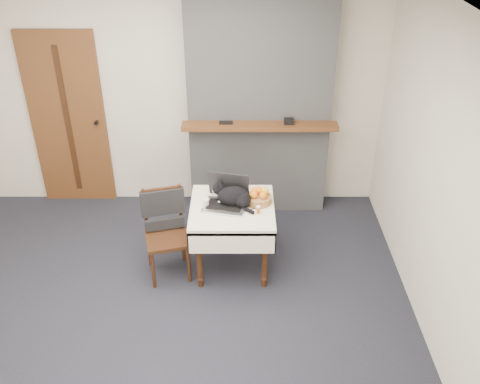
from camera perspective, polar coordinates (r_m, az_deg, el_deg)
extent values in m
plane|color=black|center=(4.90, -8.38, -12.90)|extent=(4.50, 4.50, 0.00)
cube|color=beige|center=(5.90, -6.89, 10.32)|extent=(4.50, 0.02, 2.60)
cube|color=beige|center=(4.34, 21.00, 0.23)|extent=(0.02, 4.00, 2.60)
cube|color=white|center=(3.62, -11.65, 18.13)|extent=(4.50, 4.00, 0.02)
cube|color=brown|center=(6.24, -17.84, 7.24)|extent=(0.82, 0.05, 2.00)
cube|color=#341D0E|center=(6.21, -17.91, 7.13)|extent=(0.06, 0.01, 1.70)
cylinder|color=black|center=(6.11, -15.07, 7.17)|extent=(0.04, 0.06, 0.04)
cube|color=gray|center=(5.72, 2.08, 9.85)|extent=(1.50, 0.30, 2.60)
cube|color=brown|center=(5.57, 2.11, 7.03)|extent=(1.62, 0.18, 0.05)
cube|color=black|center=(5.56, -1.52, 7.41)|extent=(0.14, 0.04, 0.03)
cube|color=black|center=(5.57, 5.24, 7.52)|extent=(0.10, 0.07, 0.06)
cylinder|color=#341D0E|center=(4.95, -4.36, -7.11)|extent=(0.06, 0.06, 0.64)
sphere|color=#341D0E|center=(5.10, -4.25, -9.22)|extent=(0.07, 0.07, 0.07)
cylinder|color=#341D0E|center=(4.94, 2.65, -7.12)|extent=(0.06, 0.06, 0.64)
sphere|color=#341D0E|center=(5.10, 2.58, -9.24)|extent=(0.07, 0.07, 0.07)
cylinder|color=#341D0E|center=(5.43, -3.95, -3.18)|extent=(0.06, 0.06, 0.64)
sphere|color=#341D0E|center=(5.57, -3.86, -5.21)|extent=(0.07, 0.07, 0.07)
cylinder|color=#341D0E|center=(5.43, 2.40, -3.18)|extent=(0.06, 0.06, 0.64)
sphere|color=#341D0E|center=(5.56, 2.34, -5.22)|extent=(0.07, 0.07, 0.07)
cube|color=#F3E4CE|center=(4.98, -0.85, -1.82)|extent=(0.78, 0.78, 0.06)
cube|color=#F3E4CE|center=(4.72, -0.89, -5.49)|extent=(0.78, 0.01, 0.22)
cube|color=#F3E4CE|center=(5.36, -0.78, -0.55)|extent=(0.78, 0.01, 0.22)
cube|color=#F3E4CE|center=(5.06, -5.21, -2.85)|extent=(0.01, 0.78, 0.22)
cube|color=#F3E4CE|center=(5.05, 3.54, -2.86)|extent=(0.01, 0.78, 0.22)
cube|color=#B7B7BC|center=(4.94, -1.65, -1.56)|extent=(0.44, 0.35, 0.02)
cube|color=black|center=(4.93, -1.66, -1.43)|extent=(0.35, 0.25, 0.00)
cube|color=black|center=(4.99, -1.22, 0.81)|extent=(0.39, 0.15, 0.27)
cube|color=#98C2DF|center=(4.99, -1.23, 0.79)|extent=(0.36, 0.13, 0.24)
ellipsoid|color=black|center=(4.93, -0.70, -0.44)|extent=(0.34, 0.27, 0.19)
ellipsoid|color=black|center=(4.91, 0.29, -0.82)|extent=(0.21, 0.22, 0.15)
sphere|color=black|center=(4.96, -2.32, 0.33)|extent=(0.14, 0.14, 0.11)
ellipsoid|color=white|center=(4.98, -2.70, 0.14)|extent=(0.06, 0.07, 0.05)
ellipsoid|color=white|center=(4.99, -2.01, -0.53)|extent=(0.07, 0.08, 0.08)
cone|color=black|center=(4.90, -2.38, 0.68)|extent=(0.05, 0.05, 0.05)
cone|color=black|center=(4.95, -2.10, 1.03)|extent=(0.05, 0.05, 0.05)
cylinder|color=black|center=(4.87, 0.73, -1.88)|extent=(0.15, 0.13, 0.03)
sphere|color=white|center=(4.98, -2.21, -1.13)|extent=(0.04, 0.04, 0.04)
sphere|color=white|center=(5.04, -1.90, -0.72)|extent=(0.04, 0.04, 0.04)
cylinder|color=silver|center=(4.95, -3.70, -1.16)|extent=(0.07, 0.07, 0.08)
cylinder|color=#B44416|center=(4.85, 1.96, -1.95)|extent=(0.03, 0.03, 0.06)
cylinder|color=white|center=(4.83, 1.97, -1.58)|extent=(0.04, 0.04, 0.01)
cylinder|color=#A57842|center=(5.00, 2.02, -0.77)|extent=(0.24, 0.24, 0.07)
sphere|color=orange|center=(4.94, 1.49, -0.29)|extent=(0.07, 0.07, 0.07)
sphere|color=orange|center=(4.94, 2.50, -0.35)|extent=(0.07, 0.07, 0.07)
sphere|color=orange|center=(5.01, 2.02, 0.17)|extent=(0.07, 0.07, 0.07)
sphere|color=yellow|center=(5.00, 2.69, 0.06)|extent=(0.07, 0.07, 0.07)
sphere|color=orange|center=(5.00, 1.58, 0.12)|extent=(0.07, 0.07, 0.07)
cube|color=black|center=(4.97, 1.42, -1.38)|extent=(0.14, 0.03, 0.01)
cube|color=#341D0E|center=(5.07, -7.79, -4.92)|extent=(0.47, 0.47, 0.04)
cylinder|color=#341D0E|center=(5.06, -9.26, -8.18)|extent=(0.03, 0.03, 0.42)
cylinder|color=#341D0E|center=(5.08, -5.49, -7.65)|extent=(0.03, 0.03, 0.42)
cylinder|color=#341D0E|center=(5.32, -9.66, -5.95)|extent=(0.03, 0.03, 0.42)
cylinder|color=#341D0E|center=(5.34, -6.09, -5.46)|extent=(0.03, 0.03, 0.42)
cylinder|color=#341D0E|center=(5.07, -10.10, -1.97)|extent=(0.03, 0.03, 0.46)
cylinder|color=#341D0E|center=(5.09, -6.37, -1.48)|extent=(0.03, 0.03, 0.46)
cube|color=#341D0E|center=(5.03, -8.31, -0.84)|extent=(0.33, 0.11, 0.26)
cube|color=black|center=(5.03, -8.28, -1.07)|extent=(0.41, 0.16, 0.26)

